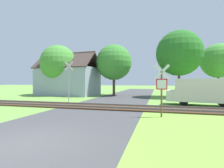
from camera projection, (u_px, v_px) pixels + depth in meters
The scene contains 11 objects.
ground_plane at pixel (25, 144), 5.63m from camera, with size 160.00×160.00×0.00m, color #6B9942.
road_asphalt at pixel (59, 128), 7.57m from camera, with size 6.43×80.00×0.01m, color #424244.
rail_track at pixel (102, 107), 13.44m from camera, with size 60.00×2.60×0.22m.
stop_sign_near at pixel (162, 87), 9.75m from camera, with size 0.88×0.17×2.98m.
crossing_sign_far at pixel (69, 79), 16.65m from camera, with size 0.88×0.14×3.92m.
house at pixel (68, 80), 25.65m from camera, with size 9.26×6.02×6.23m.
tree_far at pixel (218, 61), 24.77m from camera, with size 4.87×4.87×7.39m.
tree_center at pixel (114, 62), 24.55m from camera, with size 4.99×4.99×7.19m.
tree_left at pixel (58, 63), 24.84m from camera, with size 5.08×5.08×7.16m.
tree_right at pixel (179, 53), 21.90m from camera, with size 5.70×5.70×8.41m.
mail_truck at pixel (200, 91), 14.48m from camera, with size 5.12×2.57×2.24m.
Camera 1 is at (4.15, -4.70, 2.02)m, focal length 28.00 mm.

